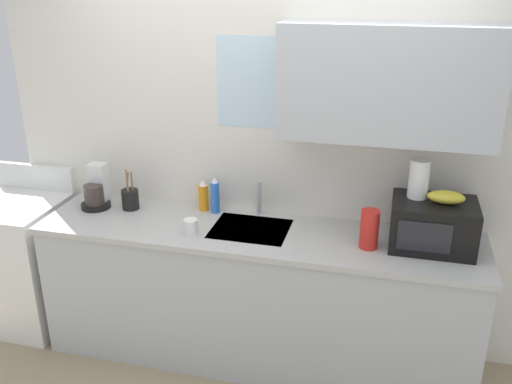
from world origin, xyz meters
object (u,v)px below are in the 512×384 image
at_px(stove_range, 22,262).
at_px(paper_towel_roll, 419,179).
at_px(banana_bunch, 446,197).
at_px(dish_soap_bottle_orange, 203,196).
at_px(coffee_maker, 97,191).
at_px(utensil_crock, 130,199).
at_px(microwave, 433,225).
at_px(mug_white, 191,227).
at_px(dish_soap_bottle_blue, 215,196).
at_px(cereal_canister, 369,229).

height_order(stove_range, paper_towel_roll, paper_towel_roll).
height_order(banana_bunch, dish_soap_bottle_orange, banana_bunch).
xyz_separation_m(coffee_maker, dish_soap_bottle_orange, (0.70, 0.11, -0.01)).
bearing_deg(dish_soap_bottle_orange, coffee_maker, -170.97).
bearing_deg(stove_range, coffee_maker, 10.24).
xyz_separation_m(banana_bunch, utensil_crock, (-1.93, 0.07, -0.24)).
height_order(microwave, banana_bunch, banana_bunch).
xyz_separation_m(banana_bunch, dish_soap_bottle_orange, (-1.46, 0.17, -0.21)).
bearing_deg(mug_white, utensil_crock, 153.17).
xyz_separation_m(stove_range, dish_soap_bottle_blue, (1.36, 0.20, 0.56)).
bearing_deg(mug_white, paper_towel_roll, 10.75).
bearing_deg(stove_range, mug_white, -6.19).
height_order(coffee_maker, dish_soap_bottle_blue, coffee_maker).
distance_m(microwave, mug_white, 1.38).
relative_size(cereal_canister, mug_white, 2.36).
bearing_deg(mug_white, dish_soap_bottle_orange, 97.24).
relative_size(paper_towel_roll, dish_soap_bottle_orange, 1.07).
xyz_separation_m(microwave, banana_bunch, (0.05, 0.00, 0.17)).
bearing_deg(mug_white, coffee_maker, 161.53).
bearing_deg(microwave, paper_towel_roll, 152.62).
xyz_separation_m(banana_bunch, cereal_canister, (-0.39, -0.10, -0.19)).
bearing_deg(stove_range, dish_soap_bottle_blue, 8.22).
xyz_separation_m(microwave, dish_soap_bottle_blue, (-1.32, 0.15, -0.02)).
relative_size(dish_soap_bottle_orange, cereal_canister, 0.91).
bearing_deg(dish_soap_bottle_blue, dish_soap_bottle_orange, 167.59).
xyz_separation_m(stove_range, coffee_maker, (0.58, 0.10, 0.55)).
bearing_deg(dish_soap_bottle_orange, banana_bunch, -6.62).
distance_m(dish_soap_bottle_blue, utensil_crock, 0.56).
xyz_separation_m(microwave, mug_white, (-1.36, -0.19, -0.09)).
bearing_deg(paper_towel_roll, cereal_canister, -147.99).
distance_m(coffee_maker, dish_soap_bottle_orange, 0.71).
xyz_separation_m(paper_towel_roll, utensil_crock, (-1.78, 0.02, -0.31)).
distance_m(microwave, banana_bunch, 0.18).
relative_size(dish_soap_bottle_blue, utensil_crock, 0.87).
relative_size(stove_range, dish_soap_bottle_orange, 5.27).
distance_m(banana_bunch, utensil_crock, 1.94).
xyz_separation_m(coffee_maker, cereal_canister, (1.77, -0.16, 0.01)).
xyz_separation_m(stove_range, banana_bunch, (2.74, 0.05, 0.75)).
xyz_separation_m(paper_towel_roll, cereal_canister, (-0.24, -0.15, -0.27)).
relative_size(microwave, paper_towel_roll, 2.09).
bearing_deg(dish_soap_bottle_blue, banana_bunch, -6.25).
height_order(paper_towel_roll, utensil_crock, paper_towel_roll).
bearing_deg(utensil_crock, coffee_maker, -177.15).
bearing_deg(coffee_maker, stove_range, -169.76).
height_order(banana_bunch, coffee_maker, banana_bunch).
height_order(microwave, dish_soap_bottle_blue, microwave).
relative_size(stove_range, dish_soap_bottle_blue, 4.50).
xyz_separation_m(dish_soap_bottle_blue, utensil_crock, (-0.55, -0.08, -0.04)).
relative_size(paper_towel_roll, coffee_maker, 0.79).
distance_m(microwave, dish_soap_bottle_blue, 1.33).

